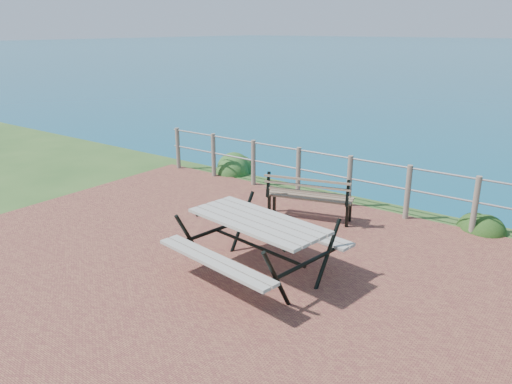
% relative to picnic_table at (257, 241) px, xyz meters
% --- Properties ---
extents(ground, '(10.00, 7.00, 0.12)m').
position_rel_picnic_table_xyz_m(ground, '(-0.27, 0.01, -0.53)').
color(ground, brown).
rests_on(ground, ground).
extents(safety_railing, '(9.40, 0.10, 1.00)m').
position_rel_picnic_table_xyz_m(safety_railing, '(-0.27, 3.36, 0.04)').
color(safety_railing, '#6B5B4C').
rests_on(safety_railing, ground).
extents(picnic_table, '(2.08, 1.71, 0.84)m').
position_rel_picnic_table_xyz_m(picnic_table, '(0.00, 0.00, 0.00)').
color(picnic_table, gray).
rests_on(picnic_table, ground).
extents(park_bench, '(1.59, 0.79, 0.87)m').
position_rel_picnic_table_xyz_m(park_bench, '(-0.52, 2.30, 0.04)').
color(park_bench, brown).
rests_on(park_bench, ground).
extents(shrub_lip_west, '(0.87, 0.87, 0.65)m').
position_rel_picnic_table_xyz_m(shrub_lip_west, '(-3.60, 4.08, -0.53)').
color(shrub_lip_west, '#215720').
rests_on(shrub_lip_west, ground).
extents(shrub_lip_east, '(0.79, 0.79, 0.54)m').
position_rel_picnic_table_xyz_m(shrub_lip_east, '(2.24, 3.78, -0.53)').
color(shrub_lip_east, '#183A11').
rests_on(shrub_lip_east, ground).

